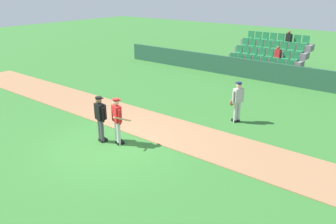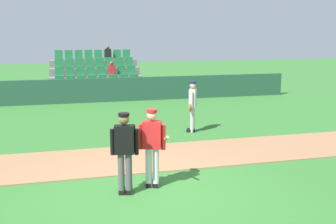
# 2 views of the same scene
# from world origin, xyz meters

# --- Properties ---
(ground_plane) EXTENTS (80.00, 80.00, 0.00)m
(ground_plane) POSITION_xyz_m (0.00, 0.00, 0.00)
(ground_plane) COLOR #33702D
(infield_dirt_path) EXTENTS (28.00, 2.46, 0.03)m
(infield_dirt_path) POSITION_xyz_m (0.00, 2.36, 0.01)
(infield_dirt_path) COLOR #9E704C
(infield_dirt_path) RESTS_ON ground
(dugout_fence) EXTENTS (20.00, 0.16, 1.20)m
(dugout_fence) POSITION_xyz_m (0.00, 11.89, 0.60)
(dugout_fence) COLOR #234C38
(dugout_fence) RESTS_ON ground
(stadium_bleachers) EXTENTS (5.00, 3.80, 2.70)m
(stadium_bleachers) POSITION_xyz_m (0.01, 14.20, 0.73)
(stadium_bleachers) COLOR slate
(stadium_bleachers) RESTS_ON ground
(batter_red_jersey) EXTENTS (0.59, 0.80, 1.76)m
(batter_red_jersey) POSITION_xyz_m (0.13, 0.26, 0.97)
(batter_red_jersey) COLOR silver
(batter_red_jersey) RESTS_ON ground
(umpire_home_plate) EXTENTS (0.58, 0.37, 1.76)m
(umpire_home_plate) POSITION_xyz_m (-0.51, 0.04, 1.00)
(umpire_home_plate) COLOR #4C4C4C
(umpire_home_plate) RESTS_ON ground
(runner_grey_jersey) EXTENTS (0.45, 0.61, 1.76)m
(runner_grey_jersey) POSITION_xyz_m (2.55, 4.88, 0.96)
(runner_grey_jersey) COLOR #B2B2B2
(runner_grey_jersey) RESTS_ON ground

